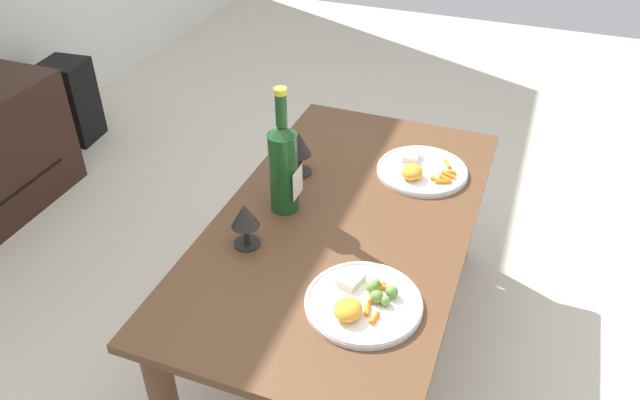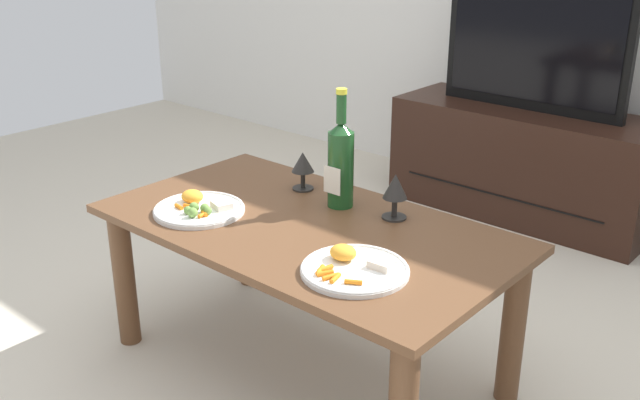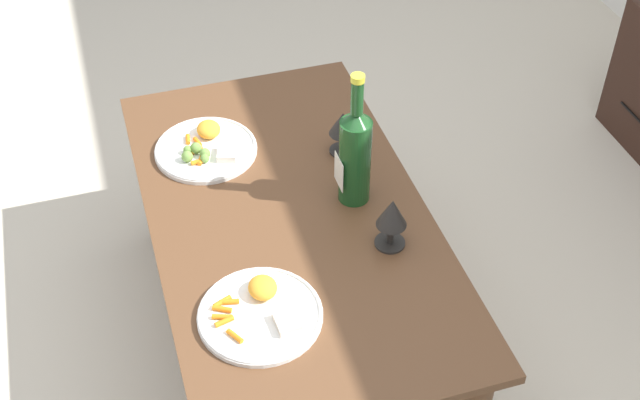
# 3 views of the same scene
# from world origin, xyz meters

# --- Properties ---
(ground_plane) EXTENTS (6.40, 6.40, 0.00)m
(ground_plane) POSITION_xyz_m (0.00, 0.00, 0.00)
(ground_plane) COLOR beige
(dining_table) EXTENTS (1.24, 0.68, 0.50)m
(dining_table) POSITION_xyz_m (0.00, 0.00, 0.41)
(dining_table) COLOR brown
(dining_table) RESTS_ON ground_plane
(floor_speaker) EXTENTS (0.21, 0.21, 0.40)m
(floor_speaker) POSITION_xyz_m (0.79, 1.65, 0.20)
(floor_speaker) COLOR black
(floor_speaker) RESTS_ON ground_plane
(wine_bottle) EXTENTS (0.08, 0.08, 0.37)m
(wine_bottle) POSITION_xyz_m (-0.01, 0.18, 0.65)
(wine_bottle) COLOR #19471E
(wine_bottle) RESTS_ON dining_table
(goblet_left) EXTENTS (0.07, 0.07, 0.13)m
(goblet_left) POSITION_xyz_m (-0.20, 0.21, 0.59)
(goblet_left) COLOR black
(goblet_left) RESTS_ON dining_table
(goblet_right) EXTENTS (0.07, 0.07, 0.14)m
(goblet_right) POSITION_xyz_m (0.17, 0.21, 0.59)
(goblet_right) COLOR black
(goblet_right) RESTS_ON dining_table
(dinner_plate_left) EXTENTS (0.28, 0.28, 0.05)m
(dinner_plate_left) POSITION_xyz_m (-0.31, -0.15, 0.51)
(dinner_plate_left) COLOR white
(dinner_plate_left) RESTS_ON dining_table
(dinner_plate_right) EXTENTS (0.28, 0.28, 0.05)m
(dinner_plate_right) POSITION_xyz_m (0.30, -0.15, 0.51)
(dinner_plate_right) COLOR white
(dinner_plate_right) RESTS_ON dining_table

